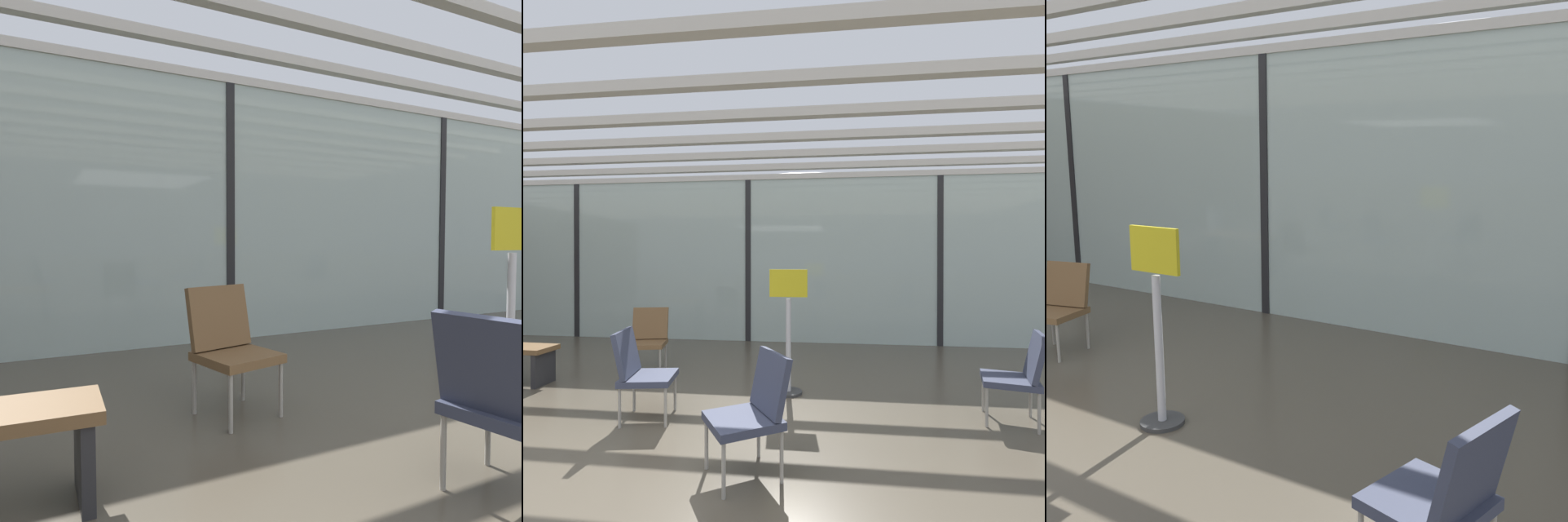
{
  "view_description": "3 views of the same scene",
  "coord_description": "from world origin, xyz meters",
  "views": [
    {
      "loc": [
        -2.16,
        0.0,
        1.19
      ],
      "look_at": [
        1.75,
        7.86,
        0.81
      ],
      "focal_mm": 32.12,
      "sensor_mm": 36.0,
      "label": 1
    },
    {
      "loc": [
        1.65,
        -2.36,
        1.57
      ],
      "look_at": [
        0.72,
        4.9,
        1.52
      ],
      "focal_mm": 27.9,
      "sensor_mm": 36.0,
      "label": 2
    },
    {
      "loc": [
        4.08,
        -0.56,
        1.93
      ],
      "look_at": [
        0.31,
        5.62,
        0.61
      ],
      "focal_mm": 40.49,
      "sensor_mm": 36.0,
      "label": 3
    }
  ],
  "objects": [
    {
      "name": "ceiling_slats",
      "position": [
        0.0,
        1.9,
        3.1
      ],
      "size": [
        13.72,
        6.72,
        0.1
      ],
      "color": "beige",
      "rests_on": "glass_curtain_wall"
    },
    {
      "name": "ground_plane",
      "position": [
        0.0,
        0.0,
        0.0
      ],
      "size": [
        60.0,
        60.0,
        0.0
      ],
      "primitive_type": "plane",
      "color": "#4C4438"
    },
    {
      "name": "window_mullion_0",
      "position": [
        -3.5,
        5.2,
        1.53
      ],
      "size": [
        0.1,
        0.12,
        3.05
      ],
      "primitive_type": "cube",
      "color": "black",
      "rests_on": "ground"
    },
    {
      "name": "window_mullion_2",
      "position": [
        3.5,
        5.2,
        1.53
      ],
      "size": [
        0.1,
        0.12,
        3.05
      ],
      "primitive_type": "cube",
      "color": "black",
      "rests_on": "ground"
    },
    {
      "name": "glass_curtain_wall",
      "position": [
        0.0,
        5.2,
        1.53
      ],
      "size": [
        14.0,
        0.08,
        3.05
      ],
      "primitive_type": "cube",
      "color": "#A3B7B2",
      "rests_on": "ground"
    },
    {
      "name": "lounge_chair_0",
      "position": [
        -0.25,
        1.38,
        0.49
      ],
      "size": [
        0.6,
        0.56,
        0.87
      ],
      "rotation": [
        0.0,
        0.0,
        1.74
      ],
      "color": "#33384C",
      "rests_on": "ground"
    },
    {
      "name": "lounge_chair_3",
      "position": [
        1.06,
        0.54,
        0.49
      ],
      "size": [
        0.7,
        0.69,
        0.87
      ],
      "rotation": [
        0.0,
        0.0,
        5.29
      ],
      "color": "#33384C",
      "rests_on": "ground"
    },
    {
      "name": "info_sign",
      "position": [
        1.1,
        2.3,
        0.68
      ],
      "size": [
        0.44,
        0.32,
        1.44
      ],
      "color": "#333333",
      "rests_on": "ground"
    },
    {
      "name": "lounge_chair_1",
      "position": [
        -0.93,
        2.96,
        0.49
      ],
      "size": [
        0.59,
        0.62,
        0.87
      ],
      "rotation": [
        0.0,
        0.0,
        0.24
      ],
      "color": "brown",
      "rests_on": "ground"
    },
    {
      "name": "window_mullion_1",
      "position": [
        0.0,
        5.2,
        1.53
      ],
      "size": [
        0.1,
        0.12,
        3.05
      ],
      "primitive_type": "cube",
      "color": "black",
      "rests_on": "ground"
    },
    {
      "name": "lounge_chair_2",
      "position": [
        3.39,
        1.73,
        0.49
      ],
      "size": [
        0.63,
        0.6,
        0.87
      ],
      "rotation": [
        0.0,
        0.0,
        4.45
      ],
      "color": "#33384C",
      "rests_on": "ground"
    },
    {
      "name": "parked_airplane",
      "position": [
        0.27,
        10.98,
        2.18
      ],
      "size": [
        12.77,
        4.36,
        4.36
      ],
      "color": "silver",
      "rests_on": "ground"
    }
  ]
}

